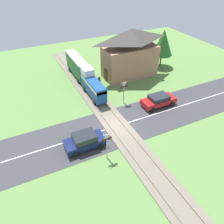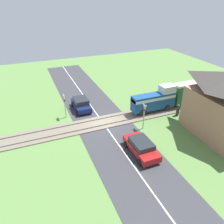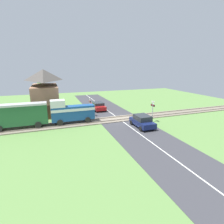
% 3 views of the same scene
% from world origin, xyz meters
% --- Properties ---
extents(ground_plane, '(60.00, 60.00, 0.00)m').
position_xyz_m(ground_plane, '(0.00, 0.00, 0.00)').
color(ground_plane, '#5B8442').
extents(road_surface, '(48.00, 6.40, 0.02)m').
position_xyz_m(road_surface, '(0.00, 0.00, 0.01)').
color(road_surface, '#38383D').
rests_on(road_surface, ground_plane).
extents(track_bed, '(2.80, 48.00, 0.24)m').
position_xyz_m(track_bed, '(0.00, 0.00, 0.07)').
color(track_bed, '#756B5B').
rests_on(track_bed, ground_plane).
extents(train, '(1.58, 12.59, 3.18)m').
position_xyz_m(train, '(0.00, 10.34, 1.86)').
color(train, navy).
rests_on(train, track_bed).
extents(car_near_crossing, '(3.95, 2.00, 1.57)m').
position_xyz_m(car_near_crossing, '(-4.21, -1.44, 0.81)').
color(car_near_crossing, '#141E4C').
rests_on(car_near_crossing, ground_plane).
extents(car_far_side, '(4.29, 2.01, 1.41)m').
position_xyz_m(car_far_side, '(6.56, 1.44, 0.75)').
color(car_far_side, '#A81919').
rests_on(car_far_side, ground_plane).
extents(crossing_signal_west_approach, '(0.90, 0.18, 3.07)m').
position_xyz_m(crossing_signal_west_approach, '(-2.87, -3.74, 1.97)').
color(crossing_signal_west_approach, '#B7B7B7').
rests_on(crossing_signal_west_approach, ground_plane).
extents(crossing_signal_east_approach, '(0.90, 0.18, 3.07)m').
position_xyz_m(crossing_signal_east_approach, '(2.87, 3.74, 1.97)').
color(crossing_signal_east_approach, '#B7B7B7').
rests_on(crossing_signal_east_approach, ground_plane).
extents(station_building, '(8.48, 4.16, 7.17)m').
position_xyz_m(station_building, '(7.28, 10.11, 3.51)').
color(station_building, '#AD7A5B').
rests_on(station_building, ground_plane).
extents(pedestrian_by_station, '(0.38, 0.38, 1.53)m').
position_xyz_m(pedestrian_by_station, '(1.86, 9.17, 0.70)').
color(pedestrian_by_station, '#333338').
rests_on(pedestrian_by_station, ground_plane).
extents(tree_by_station, '(3.31, 3.31, 6.05)m').
position_xyz_m(tree_by_station, '(13.71, 10.89, 4.05)').
color(tree_by_station, brown).
rests_on(tree_by_station, ground_plane).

